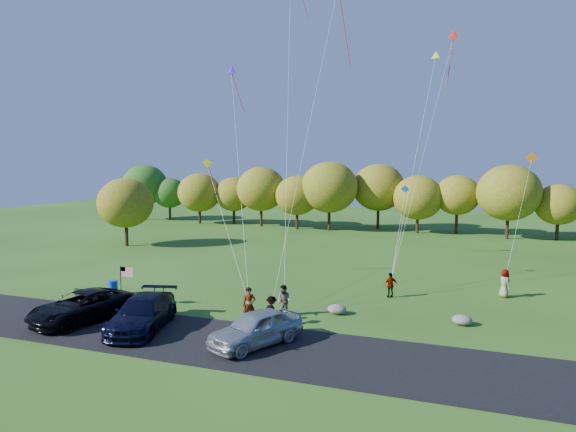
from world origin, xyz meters
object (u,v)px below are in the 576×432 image
Objects in this scene: flyer_d at (391,285)px; park_bench at (87,296)px; flyer_c at (272,311)px; trash_barrel at (113,287)px; flyer_e at (505,283)px; flyer_b at (284,301)px; minivan_silver at (256,328)px; minivan_dark at (82,306)px; minivan_navy at (142,313)px; flyer_a at (249,305)px.

flyer_d is 18.79m from park_bench.
trash_barrel is at bearing 10.84° from flyer_c.
flyer_c is 0.86× the size of flyer_e.
flyer_b is at bearing 5.84° from park_bench.
flyer_d is 0.94× the size of park_bench.
flyer_d reaches higher than park_bench.
trash_barrel is at bearing -177.28° from minivan_silver.
flyer_d is at bearing 81.97° from flyer_e.
minivan_dark is at bearing -67.32° from trash_barrel.
minivan_navy is 3.27× the size of flyer_b.
minivan_navy is 7.64m from flyer_b.
minivan_silver is 17.61m from flyer_e.
minivan_silver is 13.69m from trash_barrel.
minivan_dark is 3.15× the size of flyer_e.
minivan_silver is at bearing -23.83° from trash_barrel.
flyer_e is 26.03m from park_bench.
minivan_dark is 1.19× the size of minivan_silver.
flyer_a reaches higher than flyer_d.
minivan_navy is 6.28× the size of trash_barrel.
minivan_silver is at bearing 120.17° from flyer_c.
minivan_dark is 3.61× the size of flyer_d.
park_bench is (-17.09, -7.80, -0.29)m from flyer_d.
park_bench is (-10.72, 0.00, -0.47)m from flyer_a.
flyer_c is at bearing 24.47° from flyer_d.
flyer_d is (14.93, 10.71, -0.06)m from minivan_dark.
flyer_b reaches higher than flyer_c.
flyer_c reaches higher than park_bench.
park_bench is at bearing -7.97° from flyer_d.
trash_barrel is at bearing 80.28° from flyer_e.
flyer_e is (11.87, 8.46, 0.04)m from flyer_b.
park_bench is (-12.45, 3.10, -0.38)m from minivan_silver.
minivan_silver is 3.03× the size of flyer_d.
flyer_b is 1.03× the size of park_bench.
flyer_b is 12.19m from park_bench.
minivan_silver is at bearing 34.45° from flyer_d.
flyer_e is (13.20, 10.26, -0.05)m from flyer_a.
flyer_a is at bearing 145.69° from minivan_silver.
flyer_e is (6.83, 2.45, 0.12)m from flyer_d.
minivan_dark reaches higher than flyer_d.
flyer_e reaches higher than flyer_d.
flyer_c is at bearing -2.65° from park_bench.
park_bench is 2.43m from trash_barrel.
minivan_navy is (3.88, -0.01, 0.03)m from minivan_dark.
flyer_a is (-1.73, 3.10, 0.09)m from minivan_silver.
flyer_b reaches higher than trash_barrel.
flyer_c is 0.93× the size of park_bench.
flyer_a is at bearing 18.28° from flyer_d.
park_bench is (-12.05, -1.80, -0.38)m from flyer_b.
flyer_a is 1.14× the size of park_bench.
flyer_a is at bearing 17.16° from minivan_navy.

